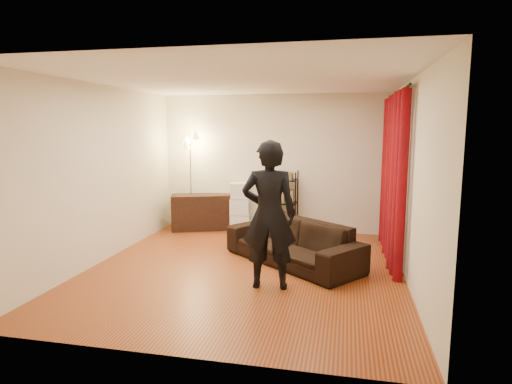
% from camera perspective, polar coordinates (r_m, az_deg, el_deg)
% --- Properties ---
extents(floor, '(5.00, 5.00, 0.00)m').
position_cam_1_polar(floor, '(6.38, -1.46, -10.19)').
color(floor, brown).
rests_on(floor, ground).
extents(ceiling, '(5.00, 5.00, 0.00)m').
position_cam_1_polar(ceiling, '(6.08, -1.56, 14.70)').
color(ceiling, white).
rests_on(ceiling, ground).
extents(wall_back, '(5.00, 0.00, 5.00)m').
position_cam_1_polar(wall_back, '(8.52, 2.44, 3.84)').
color(wall_back, beige).
rests_on(wall_back, ground).
extents(wall_front, '(5.00, 0.00, 5.00)m').
position_cam_1_polar(wall_front, '(3.72, -10.56, -2.43)').
color(wall_front, beige).
rests_on(wall_front, ground).
extents(wall_left, '(0.00, 5.00, 5.00)m').
position_cam_1_polar(wall_left, '(6.96, -19.85, 2.28)').
color(wall_left, beige).
rests_on(wall_left, ground).
extents(wall_right, '(0.00, 5.00, 5.00)m').
position_cam_1_polar(wall_right, '(5.97, 19.98, 1.31)').
color(wall_right, beige).
rests_on(wall_right, ground).
extents(curtain_rod, '(0.04, 2.65, 0.04)m').
position_cam_1_polar(curtain_rod, '(7.05, 18.42, 12.44)').
color(curtain_rod, black).
rests_on(curtain_rod, wall_right).
extents(curtain, '(0.22, 2.65, 2.55)m').
position_cam_1_polar(curtain, '(7.08, 17.76, 1.86)').
color(curtain, maroon).
rests_on(curtain, ground).
extents(sofa, '(2.29, 2.07, 0.65)m').
position_cam_1_polar(sofa, '(6.58, 4.90, -6.68)').
color(sofa, black).
rests_on(sofa, ground).
extents(person, '(0.75, 0.54, 1.91)m').
position_cam_1_polar(person, '(5.44, 1.75, -3.08)').
color(person, black).
rests_on(person, ground).
extents(media_cabinet, '(1.31, 0.84, 0.71)m').
position_cam_1_polar(media_cabinet, '(8.75, -7.16, -2.67)').
color(media_cabinet, black).
rests_on(media_cabinet, ground).
extents(storage_boxes, '(0.44, 0.37, 0.97)m').
position_cam_1_polar(storage_boxes, '(8.58, -2.13, -1.95)').
color(storage_boxes, white).
rests_on(storage_boxes, ground).
extents(wire_shelf, '(0.59, 0.44, 1.23)m').
position_cam_1_polar(wire_shelf, '(8.27, 3.49, -1.45)').
color(wire_shelf, black).
rests_on(wire_shelf, ground).
extents(floor_lamp, '(0.36, 0.36, 1.93)m').
position_cam_1_polar(floor_lamp, '(8.66, -8.69, 1.25)').
color(floor_lamp, silver).
rests_on(floor_lamp, ground).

